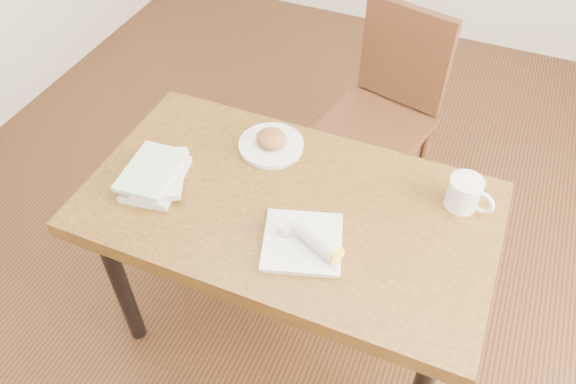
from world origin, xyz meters
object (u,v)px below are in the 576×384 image
at_px(plate_scone, 271,143).
at_px(plate_burrito, 308,241).
at_px(coffee_mug, 465,193).
at_px(book_stack, 156,175).
at_px(chair_far, 387,103).
at_px(table, 288,220).

xyz_separation_m(plate_scone, plate_burrito, (0.27, -0.36, 0.00)).
height_order(coffee_mug, book_stack, coffee_mug).
bearing_deg(coffee_mug, chair_far, 120.85).
bearing_deg(coffee_mug, book_stack, -163.36).
bearing_deg(plate_scone, book_stack, -133.13).
distance_m(coffee_mug, plate_burrito, 0.52).
xyz_separation_m(table, plate_burrito, (0.12, -0.14, 0.11)).
xyz_separation_m(coffee_mug, plate_burrito, (-0.39, -0.34, -0.03)).
bearing_deg(coffee_mug, plate_burrito, -138.68).
relative_size(chair_far, plate_burrito, 3.32).
relative_size(table, plate_scone, 5.72).
bearing_deg(coffee_mug, table, -158.24).
bearing_deg(table, book_stack, -169.76).
relative_size(chair_far, coffee_mug, 6.28).
bearing_deg(book_stack, plate_scone, 46.87).
xyz_separation_m(plate_burrito, book_stack, (-0.55, 0.06, 0.01)).
distance_m(plate_burrito, book_stack, 0.55).
height_order(table, plate_scone, plate_scone).
xyz_separation_m(table, chair_far, (0.10, 0.88, -0.12)).
xyz_separation_m(table, book_stack, (-0.43, -0.08, 0.12)).
height_order(coffee_mug, plate_burrito, coffee_mug).
xyz_separation_m(coffee_mug, book_stack, (-0.94, -0.28, -0.02)).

